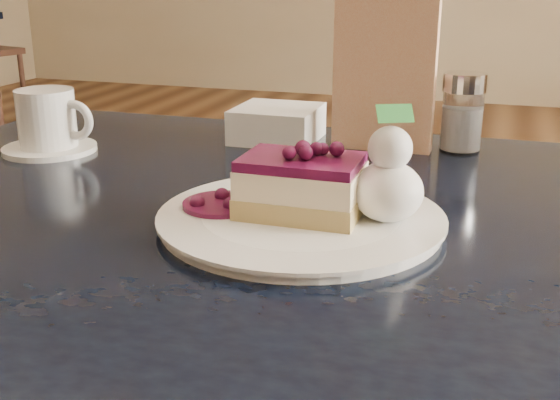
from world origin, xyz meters
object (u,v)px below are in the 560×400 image
(dessert_plate, at_px, (301,220))
(cheesecake_slice, at_px, (301,186))
(coffee_set, at_px, (49,124))
(main_table, at_px, (313,276))

(dessert_plate, xyz_separation_m, cheesecake_slice, (-0.00, 0.00, 0.04))
(dessert_plate, height_order, coffee_set, coffee_set)
(main_table, height_order, dessert_plate, dessert_plate)
(cheesecake_slice, height_order, coffee_set, coffee_set)
(main_table, bearing_deg, dessert_plate, -90.00)
(cheesecake_slice, xyz_separation_m, coffee_set, (-0.43, 0.18, -0.00))
(main_table, xyz_separation_m, cheesecake_slice, (0.00, -0.05, 0.12))
(coffee_set, bearing_deg, dessert_plate, -22.55)
(dessert_plate, distance_m, coffee_set, 0.47)
(dessert_plate, xyz_separation_m, coffee_set, (-0.43, 0.18, 0.03))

